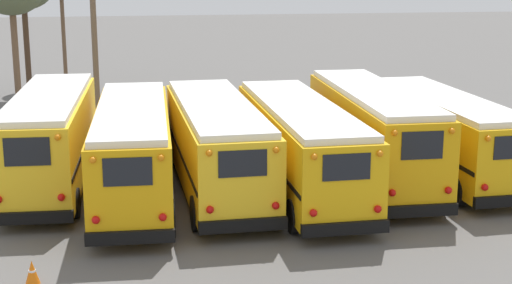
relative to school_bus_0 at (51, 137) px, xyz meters
name	(u,v)px	position (x,y,z in m)	size (l,w,h in m)	color
ground_plane	(256,188)	(7.01, -1.18, -1.78)	(160.00, 160.00, 0.00)	#5B5956
school_bus_0	(51,137)	(0.00, 0.00, 0.00)	(2.70, 9.86, 3.29)	yellow
school_bus_1	(133,149)	(2.80, -1.93, -0.06)	(2.65, 10.36, 3.14)	#E5A00C
school_bus_2	(216,143)	(5.61, -1.41, -0.08)	(2.95, 10.42, 3.09)	yellow
school_bus_3	(300,144)	(8.41, -1.86, -0.11)	(2.88, 10.77, 3.05)	#EAAA0F
school_bus_4	(372,132)	(11.21, -0.92, 0.02)	(2.46, 10.11, 3.33)	#E5A00C
school_bus_5	(444,132)	(14.01, -0.66, -0.16)	(2.86, 9.83, 2.96)	#EAAA0F
utility_pole	(94,39)	(1.02, 12.23, 2.12)	(1.80, 0.28, 7.48)	brown
fence_line	(229,115)	(7.01, 6.68, -0.79)	(22.07, 0.06, 1.42)	#939399
traffic_cone	(32,272)	(0.30, -8.43, -1.48)	(0.36, 0.36, 0.60)	orange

